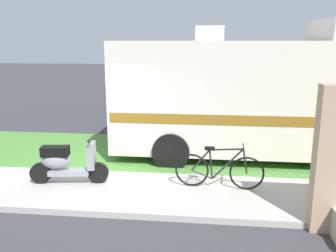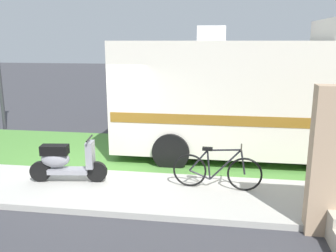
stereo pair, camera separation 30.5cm
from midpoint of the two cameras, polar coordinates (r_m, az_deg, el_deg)
name	(u,v)px [view 1 (the left image)]	position (r m, az deg, el deg)	size (l,w,h in m)	color
ground_plane	(92,172)	(8.85, -12.86, -7.10)	(80.00, 80.00, 0.00)	#38383D
sidewalk	(74,190)	(7.79, -15.80, -9.68)	(24.00, 2.00, 0.12)	#ADAAA3
grass_strip	(109,152)	(10.19, -10.13, -4.00)	(24.00, 3.40, 0.08)	#4C8438
motorhome_rv	(252,94)	(9.56, 12.26, 4.91)	(6.84, 2.67, 3.54)	silver
scooter	(66,162)	(7.87, -16.94, -5.49)	(1.63, 0.54, 0.97)	black
bicycle	(219,170)	(7.36, 6.87, -6.89)	(1.79, 0.52, 0.90)	black
pickup_truck_near	(204,96)	(13.73, 5.12, 4.68)	(5.37, 2.21, 1.86)	maroon
bottle_spare	(313,183)	(7.93, 20.93, -8.41)	(0.07, 0.07, 0.24)	navy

